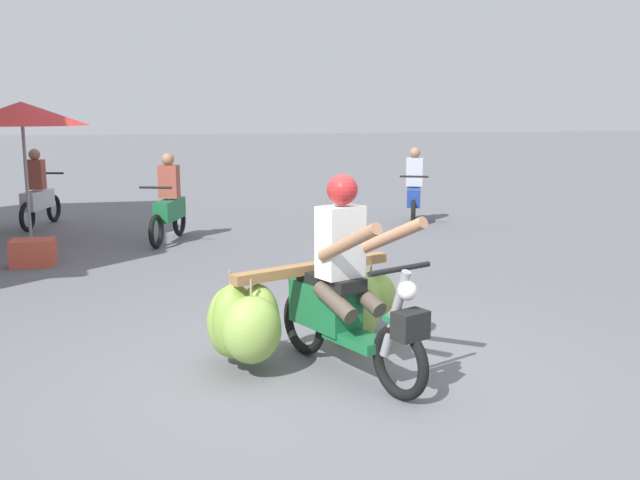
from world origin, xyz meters
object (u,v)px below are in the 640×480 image
motorbike_main_loaded (312,305)px  produce_crate (33,253)px  market_umbrella_near_shop (22,114)px  motorbike_distant_ahead_right (38,196)px  motorbike_distant_far_ahead (414,193)px  motorbike_distant_ahead_left (169,206)px

motorbike_main_loaded → produce_crate: bearing=123.6°
market_umbrella_near_shop → produce_crate: market_umbrella_near_shop is taller
motorbike_main_loaded → market_umbrella_near_shop: bearing=118.0°
market_umbrella_near_shop → motorbike_distant_ahead_right: bearing=94.4°
market_umbrella_near_shop → produce_crate: (0.32, -1.70, -1.83)m
market_umbrella_near_shop → produce_crate: size_ratio=3.92×
motorbike_distant_far_ahead → produce_crate: 6.67m
motorbike_distant_far_ahead → produce_crate: (-6.24, -2.33, -0.39)m
motorbike_main_loaded → market_umbrella_near_shop: (-3.22, 6.06, 1.53)m
motorbike_distant_ahead_left → market_umbrella_near_shop: (-2.13, 0.22, 1.44)m
motorbike_main_loaded → motorbike_distant_far_ahead: bearing=63.5°
motorbike_distant_ahead_left → market_umbrella_near_shop: bearing=174.2°
market_umbrella_near_shop → motorbike_distant_ahead_left: bearing=-5.8°
motorbike_distant_ahead_left → motorbike_distant_far_ahead: (4.42, 0.85, 0.00)m
motorbike_distant_ahead_right → produce_crate: (0.44, -3.34, -0.39)m
market_umbrella_near_shop → motorbike_main_loaded: bearing=-62.0°
motorbike_distant_far_ahead → market_umbrella_near_shop: size_ratio=0.70×
motorbike_distant_ahead_left → motorbike_distant_far_ahead: size_ratio=1.01×
motorbike_distant_far_ahead → market_umbrella_near_shop: bearing=-174.5°
motorbike_distant_ahead_right → produce_crate: bearing=-82.4°
motorbike_main_loaded → motorbike_distant_ahead_right: size_ratio=1.27×
motorbike_distant_ahead_right → motorbike_distant_far_ahead: (6.68, -1.02, 0.00)m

